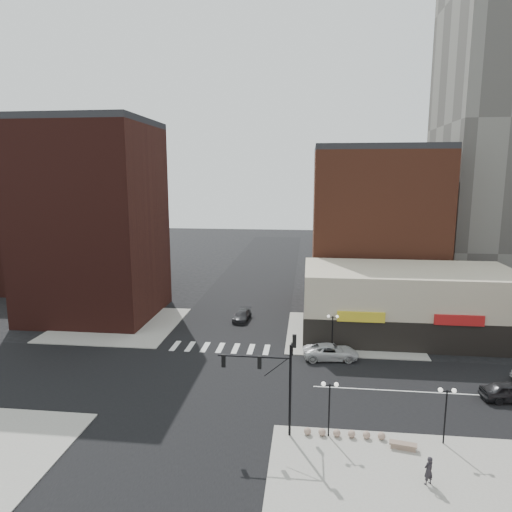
{
  "coord_description": "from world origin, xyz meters",
  "views": [
    {
      "loc": [
        9.26,
        -38.6,
        18.71
      ],
      "look_at": [
        4.27,
        4.61,
        11.0
      ],
      "focal_mm": 32.0,
      "sensor_mm": 36.0,
      "label": 1
    }
  ],
  "objects_px": {
    "dark_sedan_north": "(242,316)",
    "stone_bench": "(403,446)",
    "street_lamp_ne": "(333,324)",
    "dark_sedan_east": "(509,392)",
    "traffic_signal": "(277,370)",
    "street_lamp_se_a": "(330,395)",
    "white_suv": "(331,352)",
    "street_lamp_se_b": "(446,401)",
    "pedestrian": "(428,471)"
  },
  "relations": [
    {
      "from": "traffic_signal",
      "to": "street_lamp_ne",
      "type": "bearing_deg",
      "value": 73.25
    },
    {
      "from": "street_lamp_se_b",
      "to": "dark_sedan_east",
      "type": "relative_size",
      "value": 0.89
    },
    {
      "from": "pedestrian",
      "to": "stone_bench",
      "type": "relative_size",
      "value": 0.96
    },
    {
      "from": "white_suv",
      "to": "dark_sedan_north",
      "type": "distance_m",
      "value": 15.89
    },
    {
      "from": "street_lamp_se_a",
      "to": "street_lamp_se_b",
      "type": "relative_size",
      "value": 1.0
    },
    {
      "from": "street_lamp_se_a",
      "to": "traffic_signal",
      "type": "bearing_deg",
      "value": 177.43
    },
    {
      "from": "street_lamp_ne",
      "to": "dark_sedan_east",
      "type": "xyz_separation_m",
      "value": [
        14.34,
        -8.7,
        -2.5
      ]
    },
    {
      "from": "traffic_signal",
      "to": "street_lamp_ne",
      "type": "xyz_separation_m",
      "value": [
        4.76,
        15.83,
        -1.67
      ]
    },
    {
      "from": "stone_bench",
      "to": "pedestrian",
      "type": "bearing_deg",
      "value": -67.08
    },
    {
      "from": "dark_sedan_north",
      "to": "stone_bench",
      "type": "relative_size",
      "value": 2.39
    },
    {
      "from": "street_lamp_se_b",
      "to": "stone_bench",
      "type": "distance_m",
      "value": 4.28
    },
    {
      "from": "traffic_signal",
      "to": "street_lamp_se_b",
      "type": "bearing_deg",
      "value": -0.82
    },
    {
      "from": "dark_sedan_east",
      "to": "dark_sedan_north",
      "type": "bearing_deg",
      "value": 47.34
    },
    {
      "from": "street_lamp_se_a",
      "to": "street_lamp_se_b",
      "type": "distance_m",
      "value": 8.0
    },
    {
      "from": "dark_sedan_east",
      "to": "street_lamp_se_a",
      "type": "bearing_deg",
      "value": 109.14
    },
    {
      "from": "street_lamp_se_b",
      "to": "pedestrian",
      "type": "xyz_separation_m",
      "value": [
        -2.19,
        -4.59,
        -2.26
      ]
    },
    {
      "from": "street_lamp_se_a",
      "to": "street_lamp_se_b",
      "type": "xyz_separation_m",
      "value": [
        8.0,
        0.0,
        0.0
      ]
    },
    {
      "from": "street_lamp_se_a",
      "to": "street_lamp_ne",
      "type": "xyz_separation_m",
      "value": [
        1.0,
        16.0,
        0.0
      ]
    },
    {
      "from": "street_lamp_se_a",
      "to": "street_lamp_ne",
      "type": "relative_size",
      "value": 1.0
    },
    {
      "from": "street_lamp_se_a",
      "to": "street_lamp_ne",
      "type": "bearing_deg",
      "value": 86.42
    },
    {
      "from": "street_lamp_se_b",
      "to": "dark_sedan_east",
      "type": "distance_m",
      "value": 10.65
    },
    {
      "from": "street_lamp_se_a",
      "to": "pedestrian",
      "type": "relative_size",
      "value": 2.27
    },
    {
      "from": "street_lamp_se_b",
      "to": "white_suv",
      "type": "bearing_deg",
      "value": 116.36
    },
    {
      "from": "dark_sedan_north",
      "to": "stone_bench",
      "type": "distance_m",
      "value": 31.0
    },
    {
      "from": "street_lamp_se_b",
      "to": "street_lamp_ne",
      "type": "bearing_deg",
      "value": 113.63
    },
    {
      "from": "stone_bench",
      "to": "traffic_signal",
      "type": "bearing_deg",
      "value": -176.64
    },
    {
      "from": "dark_sedan_north",
      "to": "stone_bench",
      "type": "bearing_deg",
      "value": -55.95
    },
    {
      "from": "traffic_signal",
      "to": "white_suv",
      "type": "bearing_deg",
      "value": 72.28
    },
    {
      "from": "street_lamp_ne",
      "to": "stone_bench",
      "type": "height_order",
      "value": "street_lamp_ne"
    },
    {
      "from": "traffic_signal",
      "to": "white_suv",
      "type": "relative_size",
      "value": 1.37
    },
    {
      "from": "traffic_signal",
      "to": "dark_sedan_north",
      "type": "relative_size",
      "value": 1.7
    },
    {
      "from": "street_lamp_ne",
      "to": "white_suv",
      "type": "height_order",
      "value": "street_lamp_ne"
    },
    {
      "from": "dark_sedan_east",
      "to": "street_lamp_ne",
      "type": "bearing_deg",
      "value": 52.44
    },
    {
      "from": "street_lamp_ne",
      "to": "dark_sedan_east",
      "type": "bearing_deg",
      "value": -31.24
    },
    {
      "from": "dark_sedan_east",
      "to": "dark_sedan_north",
      "type": "xyz_separation_m",
      "value": [
        -25.46,
        18.73,
        -0.13
      ]
    },
    {
      "from": "white_suv",
      "to": "stone_bench",
      "type": "xyz_separation_m",
      "value": [
        4.23,
        -15.5,
        -0.44
      ]
    },
    {
      "from": "traffic_signal",
      "to": "dark_sedan_east",
      "type": "xyz_separation_m",
      "value": [
        19.1,
        7.13,
        -4.17
      ]
    },
    {
      "from": "dark_sedan_east",
      "to": "pedestrian",
      "type": "distance_m",
      "value": 15.24
    },
    {
      "from": "dark_sedan_east",
      "to": "pedestrian",
      "type": "xyz_separation_m",
      "value": [
        -9.53,
        -11.89,
        0.24
      ]
    },
    {
      "from": "street_lamp_se_a",
      "to": "white_suv",
      "type": "height_order",
      "value": "street_lamp_se_a"
    },
    {
      "from": "traffic_signal",
      "to": "street_lamp_se_a",
      "type": "distance_m",
      "value": 4.12
    },
    {
      "from": "dark_sedan_north",
      "to": "pedestrian",
      "type": "relative_size",
      "value": 2.5
    },
    {
      "from": "street_lamp_ne",
      "to": "stone_bench",
      "type": "bearing_deg",
      "value": -76.6
    },
    {
      "from": "dark_sedan_north",
      "to": "pedestrian",
      "type": "xyz_separation_m",
      "value": [
        15.93,
        -30.62,
        0.37
      ]
    },
    {
      "from": "white_suv",
      "to": "dark_sedan_north",
      "type": "height_order",
      "value": "white_suv"
    },
    {
      "from": "street_lamp_se_a",
      "to": "pedestrian",
      "type": "distance_m",
      "value": 7.74
    },
    {
      "from": "street_lamp_ne",
      "to": "stone_bench",
      "type": "relative_size",
      "value": 2.18
    },
    {
      "from": "street_lamp_se_b",
      "to": "dark_sedan_east",
      "type": "bearing_deg",
      "value": 44.86
    },
    {
      "from": "street_lamp_se_b",
      "to": "stone_bench",
      "type": "bearing_deg",
      "value": -161.28
    },
    {
      "from": "street_lamp_se_a",
      "to": "stone_bench",
      "type": "distance_m",
      "value": 5.93
    }
  ]
}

